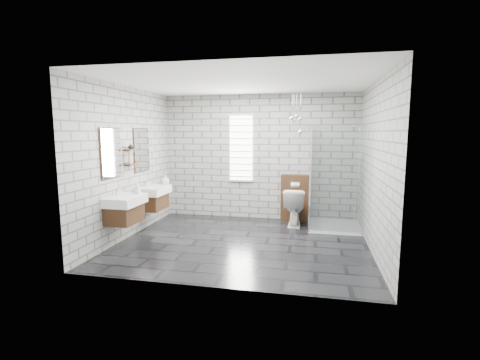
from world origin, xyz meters
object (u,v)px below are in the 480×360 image
(vanity_right, at_px, (152,191))
(shower_enclosure, at_px, (330,204))
(toilet, at_px, (294,207))
(vanity_left, at_px, (123,201))
(cistern_panel, at_px, (295,198))

(vanity_right, relative_size, shower_enclosure, 0.77)
(shower_enclosure, height_order, toilet, shower_enclosure)
(vanity_left, distance_m, cistern_panel, 3.55)
(shower_enclosure, xyz_separation_m, toilet, (-0.70, 0.19, -0.12))
(toilet, bearing_deg, cistern_panel, -90.68)
(vanity_right, distance_m, toilet, 2.88)
(cistern_panel, relative_size, toilet, 1.31)
(vanity_left, height_order, cistern_panel, vanity_left)
(vanity_right, relative_size, cistern_panel, 1.57)
(vanity_left, height_order, vanity_right, same)
(vanity_left, height_order, toilet, vanity_left)
(vanity_right, relative_size, toilet, 2.06)
(toilet, bearing_deg, vanity_left, 34.99)
(cistern_panel, xyz_separation_m, shower_enclosure, (0.70, -0.52, 0.00))
(vanity_right, distance_m, shower_enclosure, 3.49)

